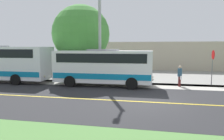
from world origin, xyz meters
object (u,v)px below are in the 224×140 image
object	(u,v)px
tree_curbside	(81,34)
stop_sign	(213,62)
pedestrian_with_bags	(180,75)
commercial_building	(155,55)
street_light_pole	(99,31)
shuttle_bus_front	(103,66)

from	to	relation	value
tree_curbside	stop_sign	bearing A→B (deg)	83.58
pedestrian_with_bags	tree_curbside	world-z (taller)	tree_curbside
tree_curbside	commercial_building	distance (m)	15.98
pedestrian_with_bags	commercial_building	bearing A→B (deg)	-174.21
street_light_pole	shuttle_bus_front	bearing A→B (deg)	48.02
pedestrian_with_bags	street_light_pole	world-z (taller)	street_light_pole
shuttle_bus_front	tree_curbside	size ratio (longest dim) A/B	1.11
shuttle_bus_front	stop_sign	xyz separation A→B (m)	(-1.59, 8.68, 0.34)
shuttle_bus_front	pedestrian_with_bags	bearing A→B (deg)	96.63
shuttle_bus_front	commercial_building	world-z (taller)	commercial_building
shuttle_bus_front	tree_curbside	xyz separation A→B (m)	(-2.89, -2.88, 2.75)
shuttle_bus_front	street_light_pole	size ratio (longest dim) A/B	0.98
street_light_pole	tree_curbside	size ratio (longest dim) A/B	1.13
shuttle_bus_front	tree_curbside	distance (m)	4.92
commercial_building	pedestrian_with_bags	bearing A→B (deg)	5.79
pedestrian_with_bags	street_light_pole	bearing A→B (deg)	-87.02
shuttle_bus_front	street_light_pole	xyz separation A→B (m)	(-0.37, -0.41, 2.82)
street_light_pole	pedestrian_with_bags	bearing A→B (deg)	92.98
pedestrian_with_bags	stop_sign	size ratio (longest dim) A/B	0.58
street_light_pole	tree_curbside	world-z (taller)	street_light_pole
stop_sign	tree_curbside	bearing A→B (deg)	-96.42
commercial_building	tree_curbside	bearing A→B (deg)	-27.53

